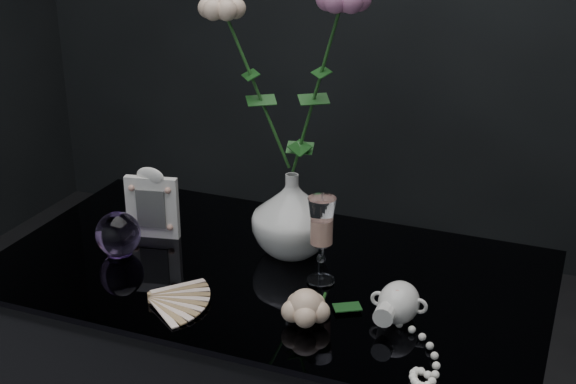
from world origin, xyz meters
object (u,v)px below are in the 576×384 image
at_px(picture_frame, 152,202).
at_px(pearl_jar, 399,301).
at_px(vase, 292,214).
at_px(paperweight, 118,234).
at_px(wine_glass, 321,241).
at_px(loose_rose, 306,307).

relative_size(picture_frame, pearl_jar, 0.61).
xyz_separation_m(vase, pearl_jar, (0.26, -0.17, -0.05)).
distance_m(picture_frame, pearl_jar, 0.57).
relative_size(picture_frame, paperweight, 1.71).
distance_m(wine_glass, pearl_jar, 0.19).
bearing_deg(wine_glass, vase, 135.82).
bearing_deg(picture_frame, vase, -4.65).
bearing_deg(vase, wine_glass, -44.18).
relative_size(vase, picture_frame, 1.08).
bearing_deg(loose_rose, vase, 115.52).
distance_m(vase, picture_frame, 0.29).
bearing_deg(pearl_jar, paperweight, 175.34).
distance_m(paperweight, loose_rose, 0.44).
bearing_deg(vase, picture_frame, -172.59).
relative_size(vase, pearl_jar, 0.66).
bearing_deg(vase, loose_rose, -63.24).
bearing_deg(vase, pearl_jar, -32.66).
height_order(vase, wine_glass, wine_glass).
relative_size(picture_frame, loose_rose, 0.85).
relative_size(wine_glass, loose_rose, 0.93).
height_order(picture_frame, loose_rose, picture_frame).
relative_size(wine_glass, pearl_jar, 0.66).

